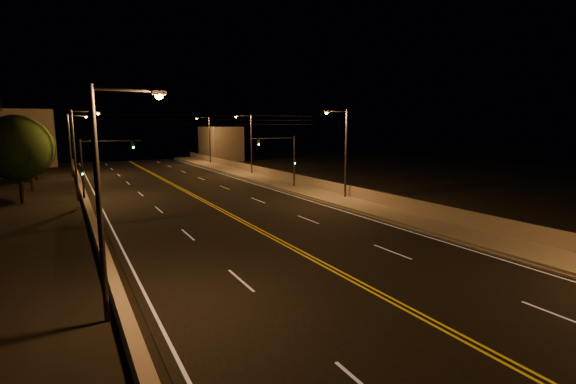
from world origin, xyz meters
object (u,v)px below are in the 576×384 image
streetlight_3 (208,137)px  streetlight_4 (107,187)px  streetlight_2 (249,140)px  streetlight_1 (343,148)px  tree_0 (17,148)px  streetlight_5 (78,148)px  tree_2 (34,147)px  streetlight_6 (72,141)px  tree_1 (29,151)px  traffic_signal_right (286,156)px  traffic_signal_left (95,163)px

streetlight_3 → streetlight_4: (-21.40, -55.86, 0.00)m
streetlight_2 → streetlight_4: 43.19m
streetlight_1 → tree_0: 29.01m
streetlight_5 → tree_2: (-4.36, 19.37, -0.65)m
tree_2 → streetlight_2: bearing=-19.6°
streetlight_5 → streetlight_6: same height
streetlight_6 → tree_1: bearing=-111.4°
streetlight_6 → traffic_signal_right: (19.86, -23.50, -1.18)m
traffic_signal_left → streetlight_6: bearing=92.8°
streetlight_1 → tree_2: bearing=129.7°
streetlight_6 → traffic_signal_left: streetlight_6 is taller
streetlight_3 → streetlight_6: bearing=-158.8°
traffic_signal_left → tree_1: 13.61m
traffic_signal_left → tree_0: bearing=144.1°
streetlight_6 → traffic_signal_left: (1.14, -23.50, -1.18)m
streetlight_3 → traffic_signal_right: bearing=-92.8°
streetlight_1 → streetlight_4: same height
streetlight_5 → tree_2: bearing=102.7°
streetlight_5 → traffic_signal_right: size_ratio=1.44×
streetlight_1 → traffic_signal_right: (-1.54, 8.33, -1.18)m
streetlight_3 → streetlight_4: bearing=-111.0°
streetlight_5 → streetlight_1: bearing=-28.5°
streetlight_4 → traffic_signal_right: size_ratio=1.44×
tree_2 → tree_0: bearing=-91.2°
streetlight_1 → streetlight_5: 24.34m
streetlight_5 → traffic_signal_left: 3.66m
streetlight_3 → streetlight_5: same height
traffic_signal_right → tree_0: tree_0 is taller
streetlight_1 → streetlight_6: (-21.40, 31.83, 0.00)m
streetlight_4 → traffic_signal_left: streetlight_4 is taller
streetlight_3 → streetlight_2: bearing=-90.0°
streetlight_4 → traffic_signal_right: streetlight_4 is taller
streetlight_3 → streetlight_6: 22.95m
streetlight_3 → traffic_signal_right: size_ratio=1.44×
tree_0 → streetlight_6: bearing=76.2°
traffic_signal_left → tree_1: size_ratio=0.85×
streetlight_4 → streetlight_6: size_ratio=1.00×
streetlight_1 → tree_1: streetlight_1 is taller
streetlight_5 → tree_1: size_ratio=1.23×
streetlight_2 → streetlight_5: same height
streetlight_5 → tree_2: size_ratio=1.25×
streetlight_2 → traffic_signal_left: (-20.26, -13.46, -1.18)m
streetlight_5 → tree_1: 10.16m
streetlight_4 → tree_1: (-4.34, 36.50, -0.60)m
streetlight_6 → traffic_signal_left: size_ratio=1.44×
traffic_signal_left → streetlight_2: bearing=33.6°
streetlight_6 → tree_0: (-4.74, -19.25, 0.09)m
streetlight_1 → traffic_signal_left: bearing=157.7°
traffic_signal_right → traffic_signal_left: bearing=180.0°
streetlight_4 → traffic_signal_left: (1.14, 24.06, -1.18)m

